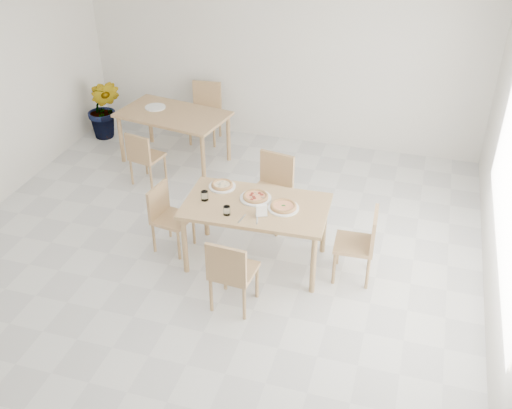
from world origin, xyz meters
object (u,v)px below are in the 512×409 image
(main_table, at_px, (256,211))
(chair_west, at_px, (167,213))
(chair_north, at_px, (273,185))
(napkin_holder, at_px, (262,211))
(plate_pepperoni, at_px, (256,198))
(pizza_margherita, at_px, (283,206))
(chair_south, at_px, (231,271))
(plate_mushroom, at_px, (222,186))
(second_table, at_px, (173,119))
(chair_back_s, at_px, (143,155))
(tumbler_b, at_px, (227,211))
(plate_margherita, at_px, (283,208))
(chair_back_n, at_px, (206,107))
(tumbler_a, at_px, (205,196))
(potted_plant, at_px, (104,109))
(chair_east, at_px, (362,240))
(pizza_mushroom, at_px, (222,185))

(main_table, relative_size, chair_west, 2.01)
(chair_north, relative_size, napkin_holder, 6.51)
(plate_pepperoni, bearing_deg, pizza_margherita, -17.49)
(pizza_margherita, bearing_deg, chair_south, -110.47)
(chair_south, xyz_separation_m, plate_mushroom, (-0.45, 1.07, 0.27))
(second_table, distance_m, chair_back_s, 0.79)
(tumbler_b, bearing_deg, chair_west, 162.44)
(chair_south, bearing_deg, plate_margherita, -106.41)
(chair_south, xyz_separation_m, chair_back_n, (-1.62, 3.63, 0.03))
(chair_west, bearing_deg, chair_back_s, 44.35)
(napkin_holder, bearing_deg, chair_north, 73.85)
(chair_west, bearing_deg, second_table, 29.61)
(second_table, bearing_deg, tumbler_a, -48.81)
(second_table, bearing_deg, plate_pepperoni, -36.75)
(plate_mushroom, height_order, potted_plant, potted_plant)
(pizza_margherita, distance_m, potted_plant, 4.20)
(second_table, bearing_deg, chair_east, -23.38)
(pizza_mushroom, bearing_deg, chair_north, 54.65)
(tumbler_a, bearing_deg, chair_west, 173.66)
(chair_south, relative_size, pizza_margherita, 2.47)
(pizza_margherita, height_order, tumbler_a, tumbler_a)
(plate_pepperoni, distance_m, potted_plant, 3.86)
(chair_west, xyz_separation_m, tumbler_a, (0.49, -0.05, 0.35))
(potted_plant, bearing_deg, pizza_mushroom, -38.68)
(chair_east, distance_m, tumbler_a, 1.74)
(chair_west, distance_m, chair_east, 2.20)
(chair_east, bearing_deg, pizza_mushroom, -99.90)
(tumbler_a, height_order, potted_plant, potted_plant)
(plate_pepperoni, distance_m, tumbler_a, 0.55)
(chair_north, distance_m, plate_margherita, 0.93)
(chair_west, xyz_separation_m, second_table, (-0.75, 1.98, 0.21))
(plate_pepperoni, relative_size, napkin_holder, 2.51)
(pizza_margherita, xyz_separation_m, napkin_holder, (-0.18, -0.21, 0.03))
(plate_margherita, bearing_deg, pizza_margherita, -26.57)
(chair_north, xyz_separation_m, chair_back_s, (-1.89, 0.38, -0.07))
(chair_east, xyz_separation_m, pizza_margherita, (-0.85, -0.04, 0.30))
(tumbler_b, relative_size, second_table, 0.06)
(pizza_margherita, height_order, tumbler_b, tumbler_b)
(chair_south, distance_m, pizza_margherita, 0.94)
(tumbler_b, relative_size, chair_back_n, 0.11)
(tumbler_a, bearing_deg, chair_south, -54.42)
(plate_mushroom, bearing_deg, napkin_holder, -37.12)
(chair_west, height_order, plate_margherita, chair_west)
(chair_north, xyz_separation_m, chair_east, (1.19, -0.79, -0.03))
(potted_plant, bearing_deg, tumbler_b, -42.40)
(main_table, height_order, tumbler_b, tumbler_b)
(chair_west, relative_size, pizza_mushroom, 3.14)
(chair_south, bearing_deg, second_table, -53.31)
(plate_pepperoni, xyz_separation_m, tumbler_a, (-0.52, -0.18, 0.04))
(chair_north, distance_m, tumbler_b, 1.16)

